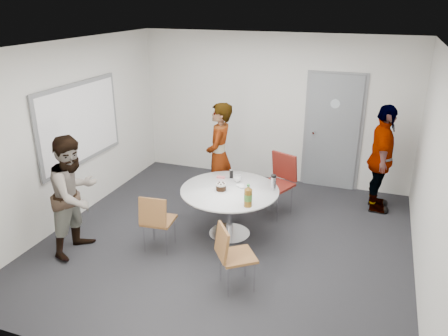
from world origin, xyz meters
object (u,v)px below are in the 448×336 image
at_px(table, 231,196).
at_px(person_main, 219,157).
at_px(chair_near_right, 231,252).
at_px(person_right, 381,159).
at_px(person_left, 75,195).
at_px(whiteboard, 80,123).
at_px(chair_far, 279,177).
at_px(door, 333,132).
at_px(chair_near_left, 156,218).

bearing_deg(table, person_main, 120.51).
bearing_deg(person_main, chair_near_right, 15.70).
bearing_deg(person_right, person_left, 121.29).
bearing_deg(person_left, person_main, -31.32).
height_order(table, person_left, person_left).
bearing_deg(chair_near_right, person_main, 167.19).
xyz_separation_m(whiteboard, person_right, (4.41, 1.58, -0.58)).
height_order(chair_far, person_left, person_left).
xyz_separation_m(person_main, person_right, (2.44, 0.77, -0.00)).
bearing_deg(whiteboard, person_left, -59.27).
xyz_separation_m(door, person_right, (0.85, -0.70, -0.15)).
distance_m(whiteboard, person_right, 4.72).
height_order(chair_near_left, chair_far, chair_far).
bearing_deg(person_left, door, -37.29).
bearing_deg(chair_near_right, person_right, 114.15).
distance_m(person_main, person_left, 2.31).
relative_size(table, chair_far, 1.42).
bearing_deg(person_main, whiteboard, -75.97).
relative_size(person_main, person_right, 1.00).
distance_m(chair_near_right, chair_far, 2.14).
distance_m(door, whiteboard, 4.25).
bearing_deg(chair_far, table, 86.14).
xyz_separation_m(chair_near_left, person_right, (2.75, 2.35, 0.37)).
bearing_deg(table, person_right, 39.56).
distance_m(table, chair_near_right, 1.25).
bearing_deg(table, person_left, -149.63).
distance_m(whiteboard, chair_near_right, 3.25).
xyz_separation_m(person_left, person_right, (3.76, 2.67, 0.05)).
height_order(door, person_right, door).
height_order(whiteboard, person_main, whiteboard).
xyz_separation_m(whiteboard, chair_near_left, (1.66, -0.77, -0.94)).
bearing_deg(chair_near_right, chair_near_left, -146.54).
bearing_deg(whiteboard, chair_near_right, -22.74).
bearing_deg(door, table, -115.43).
relative_size(door, table, 1.52).
distance_m(door, chair_far, 1.54).
relative_size(whiteboard, table, 1.36).
xyz_separation_m(chair_far, person_main, (-0.97, -0.13, 0.27)).
bearing_deg(chair_far, person_main, 29.86).
bearing_deg(person_right, door, 46.46).
bearing_deg(whiteboard, person_main, 22.32).
height_order(table, person_right, person_right).
relative_size(chair_near_left, chair_far, 0.85).
distance_m(whiteboard, person_main, 2.21).
height_order(chair_near_left, person_right, person_right).
bearing_deg(door, person_left, -130.81).
bearing_deg(person_right, chair_near_right, 146.85).
relative_size(whiteboard, chair_near_right, 2.29).
relative_size(door, person_main, 1.21).
xyz_separation_m(door, chair_far, (-0.62, -1.35, -0.42)).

